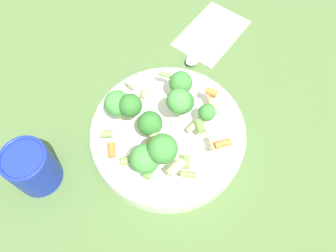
% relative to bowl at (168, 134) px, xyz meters
% --- Properties ---
extents(ground_plane, '(3.00, 3.00, 0.00)m').
position_rel_bowl_xyz_m(ground_plane, '(0.00, 0.00, -0.02)').
color(ground_plane, '#4C6B38').
extents(bowl, '(0.27, 0.27, 0.04)m').
position_rel_bowl_xyz_m(bowl, '(0.00, 0.00, 0.00)').
color(bowl, white).
rests_on(bowl, ground_plane).
extents(pasta_salad, '(0.21, 0.21, 0.09)m').
position_rel_bowl_xyz_m(pasta_salad, '(-0.02, -0.00, 0.06)').
color(pasta_salad, '#8CB766').
rests_on(pasta_salad, bowl).
extents(cup, '(0.08, 0.08, 0.09)m').
position_rel_bowl_xyz_m(cup, '(-0.23, -0.02, 0.02)').
color(cup, '#192DAD').
rests_on(cup, ground_plane).
extents(napkin, '(0.19, 0.19, 0.01)m').
position_rel_bowl_xyz_m(napkin, '(0.15, 0.23, -0.02)').
color(napkin, beige).
rests_on(napkin, ground_plane).
extents(spoon, '(0.15, 0.11, 0.01)m').
position_rel_bowl_xyz_m(spoon, '(0.12, 0.18, -0.01)').
color(spoon, silver).
rests_on(spoon, napkin).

